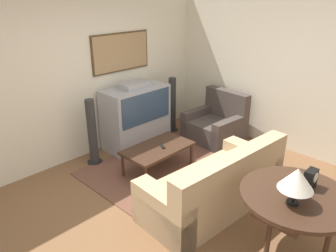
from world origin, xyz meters
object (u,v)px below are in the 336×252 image
Objects in this scene: console_table at (296,200)px; speaker_tower_left at (92,134)px; mantel_clock at (310,179)px; couch at (215,187)px; armchair at (216,125)px; tv at (136,116)px; table_lamp at (297,179)px; speaker_tower_right at (172,106)px; coffee_table at (158,149)px.

speaker_tower_left is (-0.27, 3.20, -0.19)m from console_table.
couch is at bearing 93.26° from mantel_clock.
armchair is 3.01m from console_table.
tv reaches higher than couch.
table_lamp is 3.71m from speaker_tower_right.
speaker_tower_right is (0.92, -0.00, -0.04)m from tv.
tv reaches higher than armchair.
couch is at bearing -124.06° from speaker_tower_right.
speaker_tower_left is (-2.12, 0.87, 0.23)m from armchair.
tv is at bearing 75.62° from table_lamp.
console_table is at bearing -96.79° from coffee_table.
console_table is 3.22m from speaker_tower_left.
speaker_tower_left is (-0.09, 3.23, -0.52)m from table_lamp.
armchair is at bearing 54.96° from mantel_clock.
console_table is 2.95× the size of table_lamp.
speaker_tower_right is at bearing 66.88° from mantel_clock.
speaker_tower_left is (-0.47, 3.23, -0.36)m from mantel_clock.
speaker_tower_left is (-0.92, -0.00, -0.04)m from tv.
mantel_clock is at bearing -81.77° from speaker_tower_left.
couch is 5.28× the size of table_lamp.
mantel_clock is (0.20, -0.03, 0.17)m from console_table.
mantel_clock is 3.29m from speaker_tower_left.
mantel_clock is at bearing -30.94° from armchair.
armchair is 2.63× the size of table_lamp.
armchair is at bearing 2.59° from coffee_table.
console_table is at bearing -85.21° from speaker_tower_left.
speaker_tower_right is (1.38, 3.23, -0.36)m from mantel_clock.
couch is at bearing -49.59° from armchair.
table_lamp is 1.86× the size of mantel_clock.
table_lamp is at bearing -36.58° from armchair.
coffee_table is 0.99× the size of speaker_tower_left.
armchair is (1.20, -0.88, -0.27)m from tv.
tv is at bearing 0.25° from speaker_tower_left.
armchair is 0.91× the size of speaker_tower_left.
couch is 2.59m from speaker_tower_right.
speaker_tower_right is at bearing -119.94° from couch.
tv is at bearing 78.44° from console_table.
table_lamp is 0.41m from mantel_clock.
table_lamp is at bearing -104.38° from tv.
speaker_tower_right is (1.85, 0.00, 0.00)m from speaker_tower_left.
tv is 1.19× the size of armchair.
table_lamp is at bearing 78.30° from couch.
tv is 1.09× the size of speaker_tower_right.
coffee_table is 2.30m from console_table.
armchair is 0.89× the size of console_table.
speaker_tower_left is at bearing 91.67° from table_lamp.
table_lamp reaches higher than console_table.
console_table is at bearing -34.42° from armchair.
mantel_clock reaches higher than console_table.
console_table is at bearing 9.78° from table_lamp.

